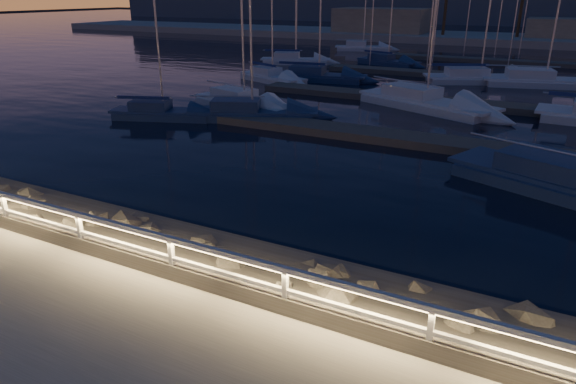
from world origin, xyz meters
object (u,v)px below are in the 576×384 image
(sailboat_k, at_px, (477,77))
(sailboat_e, at_px, (271,76))
(guard_rail, at_px, (136,238))
(sailboat_a, at_px, (161,112))
(sailboat_g, at_px, (542,80))
(sailboat_f, at_px, (242,101))
(sailboat_n, at_px, (387,61))
(sailboat_i, at_px, (294,60))
(sailboat_c, at_px, (423,101))
(sailboat_b, at_px, (249,112))
(sailboat_j, at_px, (317,75))
(sailboat_m, at_px, (362,47))

(sailboat_k, bearing_deg, sailboat_e, -179.09)
(guard_rail, bearing_deg, sailboat_a, 129.11)
(sailboat_a, bearing_deg, sailboat_g, 29.34)
(guard_rail, height_order, sailboat_f, sailboat_f)
(sailboat_g, relative_size, sailboat_n, 1.41)
(sailboat_f, distance_m, sailboat_g, 24.07)
(sailboat_i, bearing_deg, sailboat_c, -62.97)
(sailboat_e, distance_m, sailboat_k, 16.69)
(sailboat_g, bearing_deg, sailboat_a, -145.04)
(sailboat_b, bearing_deg, sailboat_n, 66.05)
(sailboat_e, xyz_separation_m, sailboat_g, (19.79, 7.82, 0.05))
(sailboat_b, height_order, sailboat_j, sailboat_j)
(sailboat_e, relative_size, sailboat_n, 1.02)
(sailboat_e, bearing_deg, sailboat_j, 56.67)
(sailboat_m, bearing_deg, sailboat_n, -78.52)
(sailboat_g, distance_m, sailboat_i, 23.31)
(sailboat_f, xyz_separation_m, sailboat_g, (16.31, 17.70, 0.04))
(sailboat_k, height_order, sailboat_n, sailboat_k)
(sailboat_e, height_order, sailboat_j, sailboat_j)
(sailboat_a, relative_size, sailboat_n, 0.92)
(sailboat_c, distance_m, sailboat_m, 34.07)
(sailboat_j, xyz_separation_m, sailboat_k, (11.95, 5.05, 0.01))
(sailboat_g, distance_m, sailboat_n, 15.95)
(guard_rail, height_order, sailboat_g, sailboat_g)
(sailboat_e, relative_size, sailboat_f, 0.89)
(sailboat_c, relative_size, sailboat_f, 1.21)
(sailboat_i, height_order, sailboat_k, sailboat_k)
(sailboat_f, height_order, sailboat_k, sailboat_k)
(sailboat_c, distance_m, sailboat_i, 22.74)
(sailboat_g, distance_m, sailboat_m, 28.06)
(sailboat_e, height_order, sailboat_f, sailboat_f)
(sailboat_b, bearing_deg, sailboat_m, 76.12)
(sailboat_j, bearing_deg, guard_rail, -82.42)
(sailboat_a, bearing_deg, sailboat_e, 72.97)
(sailboat_e, relative_size, sailboat_i, 0.96)
(sailboat_e, xyz_separation_m, sailboat_n, (5.25, 14.39, -0.03))
(sailboat_c, relative_size, sailboat_m, 1.32)
(sailboat_g, bearing_deg, sailboat_j, -175.75)
(sailboat_i, distance_m, sailboat_j, 10.69)
(sailboat_i, relative_size, sailboat_j, 0.91)
(sailboat_n, bearing_deg, guard_rail, -62.71)
(guard_rail, relative_size, sailboat_e, 3.84)
(sailboat_b, bearing_deg, sailboat_i, 86.67)
(sailboat_i, bearing_deg, sailboat_k, -31.76)
(sailboat_i, bearing_deg, sailboat_n, 2.46)
(sailboat_j, bearing_deg, sailboat_n, 70.74)
(sailboat_a, distance_m, sailboat_c, 16.17)
(guard_rail, bearing_deg, sailboat_i, 111.96)
(sailboat_e, bearing_deg, sailboat_f, -48.22)
(sailboat_b, distance_m, sailboat_e, 13.40)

